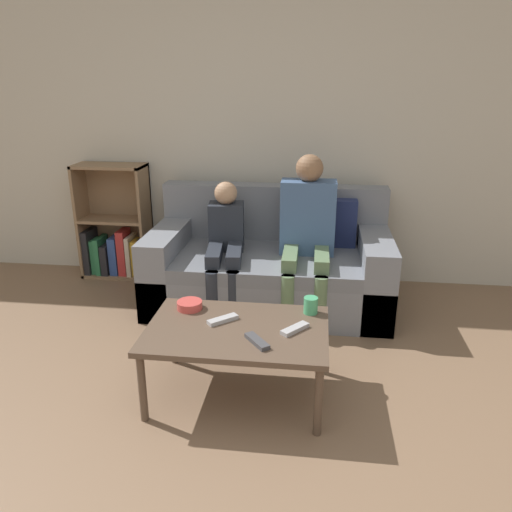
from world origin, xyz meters
The scene contains 11 objects.
wall_back centered at (0.00, 2.81, 1.30)m, with size 12.00×0.06×2.60m.
couch centered at (0.11, 2.25, 0.28)m, with size 1.75×0.92×0.84m.
bookshelf centered at (-1.27, 2.65, 0.36)m, with size 0.58×0.28×0.96m.
coffee_table centered at (0.05, 1.02, 0.36)m, with size 0.94×0.63×0.40m.
person_adult centered at (0.37, 2.17, 0.64)m, with size 0.39×0.63×1.13m.
person_child centered at (-0.21, 2.12, 0.52)m, with size 0.31×0.66×0.92m.
cup_near centered at (0.42, 1.24, 0.45)m, with size 0.08×0.08×0.09m.
tv_remote_0 centered at (-0.04, 1.08, 0.41)m, with size 0.16×0.15×0.02m.
tv_remote_1 centered at (0.35, 1.03, 0.41)m, with size 0.15×0.16×0.02m.
tv_remote_2 centered at (0.17, 0.88, 0.41)m, with size 0.14×0.16×0.02m.
snack_bowl centered at (-0.25, 1.21, 0.43)m, with size 0.14×0.14×0.05m.
Camera 1 is at (0.44, -1.25, 1.62)m, focal length 35.00 mm.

